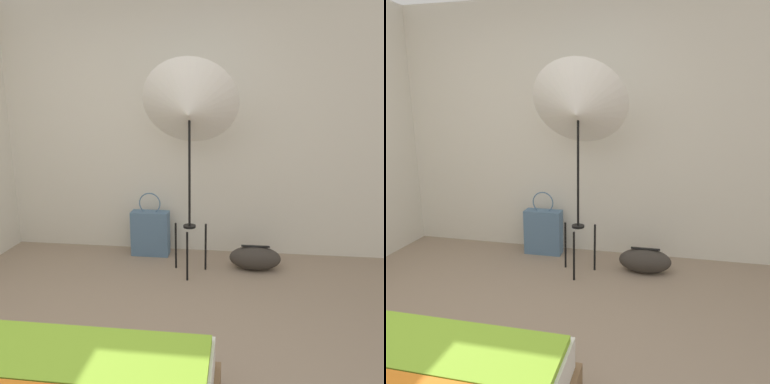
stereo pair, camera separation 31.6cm
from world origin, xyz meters
TOP-DOWN VIEW (x-y plane):
  - wall_back at (0.00, 2.23)m, footprint 8.00×0.05m
  - photo_umbrella at (0.45, 1.63)m, footprint 0.86×0.63m
  - tote_bag at (-0.02, 2.02)m, footprint 0.39×0.16m
  - duffel_bag at (1.07, 1.77)m, footprint 0.49×0.23m

SIDE VIEW (x-z plane):
  - duffel_bag at x=1.07m, z-range 0.00..0.24m
  - tote_bag at x=-0.02m, z-range -0.09..0.58m
  - wall_back at x=0.00m, z-range 0.00..2.60m
  - photo_umbrella at x=0.45m, z-range 0.55..2.49m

